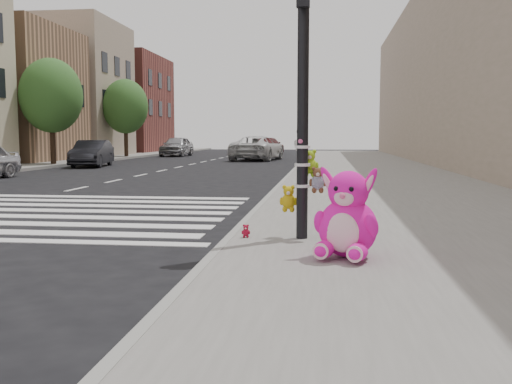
% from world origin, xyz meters
% --- Properties ---
extents(ground, '(120.00, 120.00, 0.00)m').
position_xyz_m(ground, '(0.00, 0.00, 0.00)').
color(ground, black).
rests_on(ground, ground).
extents(sidewalk_near, '(7.00, 80.00, 0.14)m').
position_xyz_m(sidewalk_near, '(5.00, 10.00, 0.07)').
color(sidewalk_near, slate).
rests_on(sidewalk_near, ground).
extents(curb_edge, '(0.12, 80.00, 0.15)m').
position_xyz_m(curb_edge, '(1.55, 10.00, 0.07)').
color(curb_edge, gray).
rests_on(curb_edge, ground).
extents(bld_far_c, '(6.00, 8.00, 8.00)m').
position_xyz_m(bld_far_c, '(-15.50, 26.00, 4.00)').
color(bld_far_c, '#A77A59').
rests_on(bld_far_c, ground).
extents(bld_far_d, '(6.00, 8.00, 10.00)m').
position_xyz_m(bld_far_d, '(-15.50, 35.00, 5.00)').
color(bld_far_d, tan).
rests_on(bld_far_d, ground).
extents(bld_far_e, '(6.00, 10.00, 9.00)m').
position_xyz_m(bld_far_e, '(-15.50, 46.00, 4.50)').
color(bld_far_e, brown).
rests_on(bld_far_e, ground).
extents(bld_near, '(5.00, 60.00, 10.00)m').
position_xyz_m(bld_near, '(10.50, 20.00, 5.00)').
color(bld_near, tan).
rests_on(bld_near, ground).
extents(signal_pole, '(0.68, 0.49, 4.00)m').
position_xyz_m(signal_pole, '(2.61, 1.82, 1.80)').
color(signal_pole, black).
rests_on(signal_pole, sidewalk_near).
extents(tree_far_b, '(3.20, 3.20, 5.44)m').
position_xyz_m(tree_far_b, '(-11.20, 22.00, 3.65)').
color(tree_far_b, '#382619').
rests_on(tree_far_b, sidewalk_far).
extents(tree_far_c, '(3.20, 3.20, 5.44)m').
position_xyz_m(tree_far_c, '(-11.20, 33.00, 3.65)').
color(tree_far_c, '#382619').
rests_on(tree_far_c, sidewalk_far).
extents(pink_bunny, '(0.87, 0.96, 1.11)m').
position_xyz_m(pink_bunny, '(3.19, 0.57, 0.59)').
color(pink_bunny, '#FF15B2').
rests_on(pink_bunny, sidewalk_near).
extents(red_teddy, '(0.13, 0.09, 0.19)m').
position_xyz_m(red_teddy, '(1.80, 1.75, 0.24)').
color(red_teddy, '#A4102A').
rests_on(red_teddy, sidewalk_near).
extents(car_dark_far, '(2.12, 4.33, 1.37)m').
position_xyz_m(car_dark_far, '(-9.04, 21.89, 0.68)').
color(car_dark_far, black).
rests_on(car_dark_far, ground).
extents(car_white_near, '(3.27, 5.92, 1.57)m').
position_xyz_m(car_white_near, '(-1.50, 30.61, 0.78)').
color(car_white_near, silver).
rests_on(car_white_near, ground).
extents(car_maroon_near, '(2.66, 5.10, 1.41)m').
position_xyz_m(car_maroon_near, '(-2.13, 44.21, 0.71)').
color(car_maroon_near, '#541819').
rests_on(car_maroon_near, ground).
extents(car_silver_deep, '(1.93, 4.62, 1.56)m').
position_xyz_m(car_silver_deep, '(-8.63, 37.22, 0.78)').
color(car_silver_deep, '#9D9DA1').
rests_on(car_silver_deep, ground).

